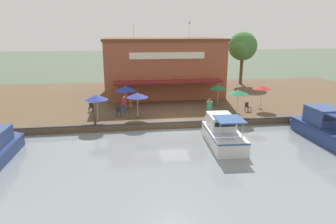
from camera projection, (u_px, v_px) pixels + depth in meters
ground_plane at (175, 130)px, 25.25m from camera, size 220.00×220.00×0.00m
quay_deck at (159, 98)px, 35.68m from camera, size 22.00×56.00×0.60m
quay_edge_fender at (174, 122)px, 25.17m from camera, size 0.20×50.40×0.10m
waterfront_restaurant at (162, 66)px, 36.86m from camera, size 11.78×13.71×8.57m
patio_umbrella_by_entrance at (97, 97)px, 25.11m from camera, size 1.92×1.92×2.34m
patio_umbrella_near_quay_edge at (262, 87)px, 29.00m from camera, size 1.80×1.80×2.38m
patio_umbrella_far_corner at (126, 89)px, 28.99m from camera, size 2.09×2.09×2.35m
patio_umbrella_mid_patio_left at (137, 95)px, 26.11m from camera, size 1.88×1.88×2.28m
patio_umbrella_back_row at (218, 87)px, 30.31m from camera, size 1.71×1.71×2.22m
patio_umbrella_mid_patio_right at (238, 92)px, 26.93m from camera, size 1.90×1.90×2.38m
cafe_chair_facing_river at (91, 107)px, 28.48m from camera, size 0.48×0.48×0.85m
cafe_chair_beside_entrance at (248, 106)px, 28.72m from camera, size 0.59×0.59×0.85m
cafe_chair_under_first_umbrella at (118, 111)px, 26.93m from camera, size 0.49×0.49×0.85m
person_near_entrance at (210, 106)px, 26.05m from camera, size 0.51×0.51×1.80m
person_at_quay_edge at (124, 102)px, 27.97m from camera, size 0.45×0.45×1.61m
person_mid_patio at (130, 97)px, 29.97m from camera, size 0.49×0.49×1.74m
motorboat_outer_channel at (325, 129)px, 22.71m from camera, size 8.13×2.56×2.38m
motorboat_far_downstream at (221, 132)px, 22.14m from camera, size 6.14×2.46×2.31m
mooring_post at (95, 120)px, 24.39m from camera, size 0.22×0.22×0.92m
tree_behind_restaurant at (242, 47)px, 42.39m from camera, size 4.24×4.04×7.41m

